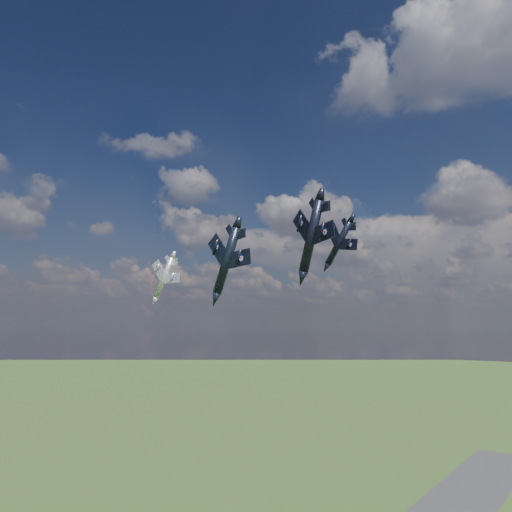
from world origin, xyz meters
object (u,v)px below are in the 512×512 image
Objects in this scene: jet_right_navy at (311,236)px; jet_left_silver at (164,278)px; jet_lead_navy at (227,260)px; jet_high_navy at (339,243)px.

jet_right_navy reaches higher than jet_left_silver.
jet_high_navy reaches higher than jet_lead_navy.
jet_right_navy is 44.79m from jet_high_navy.
jet_right_navy is (24.44, -13.07, -0.18)m from jet_lead_navy.
jet_high_navy is 1.13× the size of jet_left_silver.
jet_high_navy is at bearing 31.14° from jet_left_silver.
jet_right_navy is at bearing -26.69° from jet_left_silver.
jet_lead_navy is at bearing -20.34° from jet_left_silver.
jet_lead_navy is 1.31× the size of jet_left_silver.
jet_high_navy is (7.62, 27.98, 6.04)m from jet_lead_navy.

